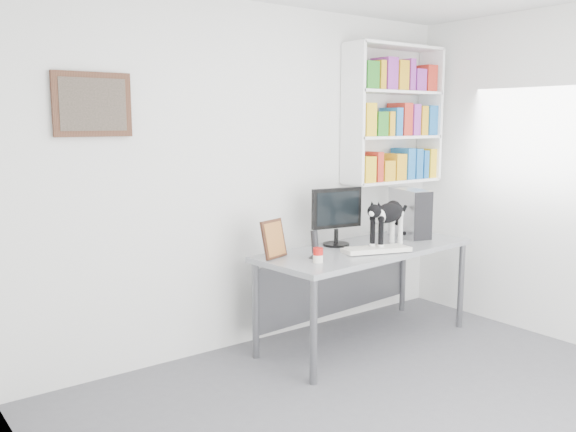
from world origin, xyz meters
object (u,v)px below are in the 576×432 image
at_px(keyboard, 376,250).
at_px(soup_can, 318,255).
at_px(monitor, 336,216).
at_px(pc_tower, 410,213).
at_px(speaker, 315,244).
at_px(bookshelf, 394,115).
at_px(leaning_print, 274,238).
at_px(desk, 366,295).
at_px(cat, 388,224).

bearing_deg(keyboard, soup_can, -161.45).
bearing_deg(monitor, pc_tower, 1.62).
relative_size(speaker, soup_can, 2.04).
xyz_separation_m(bookshelf, leaning_print, (-1.53, -0.28, -0.91)).
height_order(pc_tower, leaning_print, pc_tower).
relative_size(monitor, speaker, 2.23).
xyz_separation_m(pc_tower, speaker, (-1.20, -0.15, -0.10)).
bearing_deg(speaker, leaning_print, 146.71).
distance_m(keyboard, leaning_print, 0.82).
distance_m(desk, soup_can, 0.81).
bearing_deg(keyboard, cat, 39.83).
relative_size(monitor, leaning_print, 1.64).
relative_size(keyboard, speaker, 2.40).
relative_size(soup_can, cat, 0.17).
bearing_deg(desk, soup_can, -169.90).
relative_size(pc_tower, speaker, 1.95).
height_order(monitor, speaker, monitor).
distance_m(bookshelf, keyboard, 1.43).
height_order(leaning_print, cat, cat).
xyz_separation_m(bookshelf, desk, (-0.72, -0.42, -1.46)).
xyz_separation_m(monitor, leaning_print, (-0.67, -0.06, -0.09)).
height_order(monitor, pc_tower, monitor).
distance_m(monitor, soup_can, 0.66).
xyz_separation_m(desk, monitor, (-0.15, 0.20, 0.64)).
bearing_deg(bookshelf, speaker, -159.99).
bearing_deg(pc_tower, bookshelf, 87.94).
bearing_deg(bookshelf, pc_tower, -107.83).
bearing_deg(monitor, leaning_print, -165.82).
bearing_deg(speaker, pc_tower, 13.66).
bearing_deg(desk, bookshelf, 25.79).
bearing_deg(keyboard, pc_tower, 40.89).
distance_m(desk, leaning_print, 0.99).
distance_m(bookshelf, cat, 1.17).
distance_m(bookshelf, leaning_print, 1.81).
relative_size(bookshelf, keyboard, 2.38).
xyz_separation_m(keyboard, pc_tower, (0.68, 0.28, 0.19)).
height_order(bookshelf, soup_can, bookshelf).
height_order(keyboard, pc_tower, pc_tower).
relative_size(bookshelf, soup_can, 11.65).
bearing_deg(keyboard, monitor, 120.81).
bearing_deg(leaning_print, pc_tower, -18.86).
xyz_separation_m(bookshelf, speaker, (-1.30, -0.47, -0.95)).
bearing_deg(soup_can, desk, 14.84).
bearing_deg(monitor, desk, -44.94).
bearing_deg(pc_tower, monitor, -171.68).
height_order(bookshelf, pc_tower, bookshelf).
xyz_separation_m(monitor, soup_can, (-0.50, -0.38, -0.19)).
bearing_deg(cat, leaning_print, 146.33).
height_order(pc_tower, soup_can, pc_tower).
height_order(pc_tower, speaker, pc_tower).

